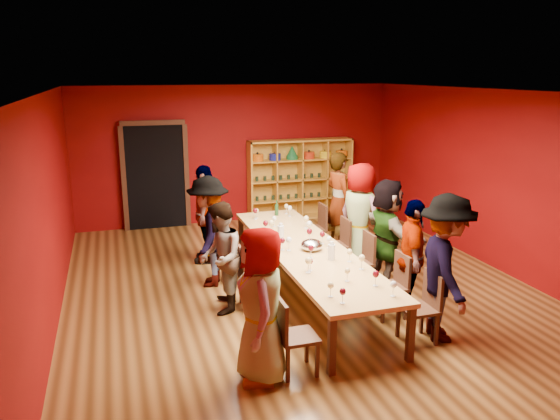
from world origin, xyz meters
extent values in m
cube|color=#4D2F14|center=(0.00, 0.00, -0.01)|extent=(7.10, 9.10, 0.02)
cube|color=#5D0405|center=(0.00, 4.51, 1.50)|extent=(7.10, 0.02, 3.00)
cube|color=#5D0405|center=(0.00, -4.51, 1.50)|extent=(7.10, 0.02, 3.00)
cube|color=#5D0405|center=(-3.51, 0.00, 1.50)|extent=(0.02, 9.10, 3.00)
cube|color=#5D0405|center=(3.51, 0.00, 1.50)|extent=(0.02, 9.10, 3.00)
cube|color=silver|center=(0.00, 0.00, 3.01)|extent=(7.10, 9.10, 0.02)
cube|color=tan|center=(0.00, 0.00, 0.72)|extent=(1.10, 4.50, 0.06)
cube|color=#321B10|center=(-0.49, -2.17, 0.34)|extent=(0.08, 0.08, 0.69)
cube|color=#321B10|center=(-0.49, 2.17, 0.34)|extent=(0.08, 0.08, 0.69)
cube|color=#321B10|center=(0.49, -2.17, 0.34)|extent=(0.08, 0.08, 0.69)
cube|color=#321B10|center=(0.49, 2.17, 0.34)|extent=(0.08, 0.08, 0.69)
cube|color=black|center=(-1.80, 4.44, 1.10)|extent=(1.20, 0.14, 2.20)
cube|color=#321B10|center=(-1.80, 4.37, 2.25)|extent=(1.32, 0.06, 0.10)
cube|color=#321B10|center=(-2.45, 4.37, 1.10)|extent=(0.10, 0.06, 2.20)
cube|color=#321B10|center=(-1.15, 4.37, 1.10)|extent=(0.10, 0.06, 2.20)
cube|color=#BF8A2B|center=(0.22, 4.28, 0.90)|extent=(0.04, 0.40, 1.80)
cube|color=#BF8A2B|center=(2.58, 4.28, 0.90)|extent=(0.04, 0.40, 1.80)
cube|color=#BF8A2B|center=(1.40, 4.28, 1.78)|extent=(2.40, 0.40, 0.04)
cube|color=#BF8A2B|center=(1.40, 4.28, 0.02)|extent=(2.40, 0.40, 0.04)
cube|color=#BF8A2B|center=(1.40, 4.47, 0.90)|extent=(2.40, 0.02, 1.80)
cube|color=#BF8A2B|center=(1.40, 4.28, 0.45)|extent=(2.36, 0.38, 0.03)
cube|color=#BF8A2B|center=(1.40, 4.28, 0.90)|extent=(2.36, 0.38, 0.03)
cube|color=#BF8A2B|center=(1.40, 4.28, 1.35)|extent=(2.36, 0.38, 0.03)
cube|color=#BF8A2B|center=(0.80, 4.28, 0.90)|extent=(0.03, 0.38, 1.76)
cube|color=#BF8A2B|center=(1.40, 4.28, 0.90)|extent=(0.03, 0.38, 1.76)
cube|color=#BF8A2B|center=(2.00, 4.28, 0.90)|extent=(0.03, 0.38, 1.76)
cylinder|color=#D6640C|center=(0.40, 4.28, 1.44)|extent=(0.26, 0.26, 0.15)
sphere|color=black|center=(0.40, 4.28, 1.53)|extent=(0.05, 0.05, 0.05)
cylinder|color=#162198|center=(0.80, 4.28, 1.44)|extent=(0.26, 0.26, 0.15)
sphere|color=black|center=(0.80, 4.28, 1.53)|extent=(0.05, 0.05, 0.05)
cylinder|color=#1C713C|center=(1.20, 4.28, 1.41)|extent=(0.26, 0.26, 0.08)
cone|color=#1C713C|center=(1.20, 4.28, 1.56)|extent=(0.24, 0.24, 0.22)
cylinder|color=red|center=(1.60, 4.28, 1.44)|extent=(0.26, 0.26, 0.15)
sphere|color=black|center=(1.60, 4.28, 1.53)|extent=(0.05, 0.05, 0.05)
cylinder|color=yellow|center=(2.00, 4.28, 1.44)|extent=(0.26, 0.26, 0.15)
sphere|color=black|center=(2.00, 4.28, 1.53)|extent=(0.05, 0.05, 0.05)
cylinder|color=#D6640C|center=(2.40, 4.28, 1.44)|extent=(0.26, 0.26, 0.15)
sphere|color=black|center=(2.40, 4.28, 1.53)|extent=(0.05, 0.05, 0.05)
cylinder|color=black|center=(0.38, 4.28, 0.52)|extent=(0.07, 0.07, 0.10)
cylinder|color=black|center=(0.56, 4.28, 0.52)|extent=(0.07, 0.07, 0.10)
cylinder|color=black|center=(0.75, 4.28, 0.52)|extent=(0.07, 0.07, 0.10)
cylinder|color=black|center=(0.93, 4.28, 0.52)|extent=(0.07, 0.07, 0.10)
cylinder|color=black|center=(1.12, 4.28, 0.52)|extent=(0.07, 0.07, 0.10)
cylinder|color=black|center=(1.30, 4.28, 0.52)|extent=(0.07, 0.07, 0.10)
cylinder|color=black|center=(1.49, 4.28, 0.52)|extent=(0.07, 0.07, 0.10)
cylinder|color=black|center=(1.67, 4.28, 0.52)|extent=(0.07, 0.07, 0.10)
cylinder|color=black|center=(1.86, 4.28, 0.52)|extent=(0.07, 0.07, 0.10)
cylinder|color=black|center=(2.04, 4.28, 0.52)|extent=(0.07, 0.07, 0.10)
cylinder|color=black|center=(2.23, 4.28, 0.52)|extent=(0.07, 0.07, 0.10)
cylinder|color=black|center=(2.42, 4.28, 0.52)|extent=(0.07, 0.07, 0.10)
cylinder|color=black|center=(0.38, 4.28, 0.97)|extent=(0.07, 0.07, 0.10)
cylinder|color=black|center=(0.56, 4.28, 0.97)|extent=(0.07, 0.07, 0.10)
cylinder|color=black|center=(0.75, 4.28, 0.97)|extent=(0.07, 0.07, 0.10)
cylinder|color=black|center=(0.93, 4.28, 0.97)|extent=(0.07, 0.07, 0.10)
cylinder|color=black|center=(1.12, 4.28, 0.97)|extent=(0.07, 0.07, 0.10)
cylinder|color=black|center=(1.30, 4.28, 0.97)|extent=(0.07, 0.07, 0.10)
cylinder|color=black|center=(1.49, 4.28, 0.97)|extent=(0.07, 0.07, 0.10)
cylinder|color=black|center=(1.67, 4.28, 0.97)|extent=(0.07, 0.07, 0.10)
cylinder|color=black|center=(1.86, 4.28, 0.97)|extent=(0.07, 0.07, 0.10)
cylinder|color=black|center=(2.04, 4.28, 0.97)|extent=(0.07, 0.07, 0.10)
cylinder|color=black|center=(2.23, 4.28, 0.97)|extent=(0.07, 0.07, 0.10)
cylinder|color=black|center=(2.42, 4.28, 0.97)|extent=(0.07, 0.07, 0.10)
cube|color=#321B10|center=(-0.83, -2.00, 0.43)|extent=(0.42, 0.42, 0.04)
cube|color=#321B10|center=(-1.02, -2.00, 0.67)|extent=(0.04, 0.40, 0.44)
cube|color=#321B10|center=(-1.00, -2.17, 0.21)|extent=(0.04, 0.04, 0.41)
cube|color=#321B10|center=(-0.66, -2.17, 0.21)|extent=(0.04, 0.04, 0.41)
cube|color=#321B10|center=(-1.00, -1.83, 0.21)|extent=(0.04, 0.04, 0.41)
cube|color=#321B10|center=(-0.66, -1.83, 0.21)|extent=(0.04, 0.04, 0.41)
imported|color=silver|center=(-1.25, -2.00, 0.86)|extent=(0.58, 0.90, 1.73)
cube|color=#321B10|center=(-0.83, -0.14, 0.43)|extent=(0.42, 0.42, 0.04)
cube|color=#321B10|center=(-1.02, -0.14, 0.67)|extent=(0.04, 0.40, 0.44)
cube|color=#321B10|center=(-1.00, -0.31, 0.21)|extent=(0.04, 0.04, 0.41)
cube|color=#321B10|center=(-0.66, -0.31, 0.21)|extent=(0.04, 0.04, 0.41)
cube|color=#321B10|center=(-1.00, 0.03, 0.21)|extent=(0.04, 0.04, 0.41)
cube|color=#321B10|center=(-0.66, 0.03, 0.21)|extent=(0.04, 0.04, 0.41)
imported|color=#5978B7|center=(-1.32, -0.14, 0.78)|extent=(0.58, 0.84, 1.56)
cube|color=#321B10|center=(-0.83, 0.88, 0.43)|extent=(0.42, 0.42, 0.04)
cube|color=#321B10|center=(-1.02, 0.88, 0.67)|extent=(0.04, 0.40, 0.44)
cube|color=#321B10|center=(-1.00, 0.71, 0.21)|extent=(0.04, 0.04, 0.41)
cube|color=#321B10|center=(-0.66, 0.71, 0.21)|extent=(0.04, 0.04, 0.41)
cube|color=#321B10|center=(-1.00, 1.05, 0.21)|extent=(0.04, 0.04, 0.41)
cube|color=#321B10|center=(-0.66, 1.05, 0.21)|extent=(0.04, 0.04, 0.41)
imported|color=pink|center=(-1.30, 0.88, 0.87)|extent=(0.78, 1.21, 1.74)
cube|color=#321B10|center=(-0.83, 1.97, 0.43)|extent=(0.42, 0.42, 0.04)
cube|color=#321B10|center=(-1.02, 1.97, 0.67)|extent=(0.04, 0.40, 0.44)
cube|color=#321B10|center=(-1.00, 1.80, 0.21)|extent=(0.04, 0.04, 0.41)
cube|color=#321B10|center=(-0.66, 1.80, 0.21)|extent=(0.04, 0.04, 0.41)
cube|color=#321B10|center=(-1.00, 2.14, 0.21)|extent=(0.04, 0.04, 0.41)
cube|color=#321B10|center=(-0.66, 2.14, 0.21)|extent=(0.04, 0.04, 0.41)
imported|color=#49484D|center=(-1.16, 1.97, 0.87)|extent=(0.74, 1.11, 1.73)
cube|color=#321B10|center=(0.83, -1.76, 0.43)|extent=(0.42, 0.42, 0.04)
cube|color=#321B10|center=(1.02, -1.76, 0.67)|extent=(0.04, 0.40, 0.44)
cube|color=#321B10|center=(0.66, -1.93, 0.21)|extent=(0.04, 0.04, 0.41)
cube|color=#321B10|center=(1.00, -1.93, 0.21)|extent=(0.04, 0.04, 0.41)
cube|color=#321B10|center=(0.66, -1.59, 0.21)|extent=(0.04, 0.04, 0.41)
cube|color=#321B10|center=(1.00, -1.59, 0.21)|extent=(0.04, 0.04, 0.41)
imported|color=pink|center=(1.17, -1.76, 0.93)|extent=(0.82, 1.30, 1.86)
cube|color=#321B10|center=(0.83, -1.02, 0.43)|extent=(0.42, 0.42, 0.04)
cube|color=#321B10|center=(1.02, -1.02, 0.67)|extent=(0.04, 0.40, 0.44)
cube|color=#321B10|center=(0.66, -1.19, 0.21)|extent=(0.04, 0.04, 0.41)
cube|color=#321B10|center=(1.00, -1.19, 0.21)|extent=(0.04, 0.04, 0.41)
cube|color=#321B10|center=(0.66, -0.85, 0.21)|extent=(0.04, 0.04, 0.41)
cube|color=#321B10|center=(1.00, -0.85, 0.21)|extent=(0.04, 0.04, 0.41)
imported|color=beige|center=(1.16, -1.02, 0.82)|extent=(0.77, 1.05, 1.63)
cube|color=#321B10|center=(0.83, 0.00, 0.43)|extent=(0.42, 0.42, 0.04)
cube|color=#321B10|center=(1.02, 0.00, 0.67)|extent=(0.04, 0.40, 0.44)
cube|color=#321B10|center=(0.66, -0.17, 0.21)|extent=(0.04, 0.04, 0.41)
cube|color=#321B10|center=(1.00, -0.17, 0.21)|extent=(0.04, 0.04, 0.41)
cube|color=#321B10|center=(0.66, 0.17, 0.21)|extent=(0.04, 0.04, 0.41)
cube|color=#321B10|center=(1.00, 0.17, 0.21)|extent=(0.04, 0.04, 0.41)
imported|color=pink|center=(1.32, 0.00, 0.86)|extent=(0.47, 1.59, 1.71)
cube|color=#321B10|center=(0.83, 0.88, 0.43)|extent=(0.42, 0.42, 0.04)
cube|color=#321B10|center=(1.02, 0.88, 0.67)|extent=(0.04, 0.40, 0.44)
cube|color=#321B10|center=(0.66, 0.71, 0.21)|extent=(0.04, 0.04, 0.41)
cube|color=#321B10|center=(1.00, 0.71, 0.21)|extent=(0.04, 0.04, 0.41)
cube|color=#321B10|center=(0.66, 1.05, 0.21)|extent=(0.04, 0.04, 0.41)
cube|color=#321B10|center=(1.00, 1.05, 0.21)|extent=(0.04, 0.04, 0.41)
imported|color=#5D7EC1|center=(1.27, 0.88, 0.91)|extent=(0.77, 1.00, 1.82)
cube|color=#321B10|center=(0.83, 1.93, 0.43)|extent=(0.42, 0.42, 0.04)
cube|color=#321B10|center=(1.02, 1.93, 0.67)|extent=(0.04, 0.40, 0.44)
cube|color=#321B10|center=(0.66, 1.76, 0.21)|extent=(0.04, 0.04, 0.41)
cube|color=#321B10|center=(1.00, 1.76, 0.21)|extent=(0.04, 0.04, 0.41)
cube|color=#321B10|center=(0.66, 2.10, 0.21)|extent=(0.04, 0.04, 0.41)
cube|color=#321B10|center=(1.00, 2.10, 0.21)|extent=(0.04, 0.04, 0.41)
imported|color=#5986B8|center=(1.33, 1.93, 0.92)|extent=(0.59, 0.74, 1.85)
cylinder|color=silver|center=(0.29, 0.11, 0.75)|extent=(0.06, 0.06, 0.01)
cylinder|color=silver|center=(0.29, 0.11, 0.81)|extent=(0.01, 0.01, 0.11)
ellipsoid|color=#4B0812|center=(0.29, 0.11, 0.90)|extent=(0.08, 0.08, 0.09)
cylinder|color=silver|center=(0.38, -1.06, 0.75)|extent=(0.07, 0.07, 0.01)
cylinder|color=silver|center=(0.38, -1.06, 0.82)|extent=(0.01, 0.01, 0.12)
ellipsoid|color=#DAC888|center=(0.38, -1.06, 0.91)|extent=(0.08, 0.08, 0.10)
cylinder|color=silver|center=(0.29, -1.63, 0.75)|extent=(0.06, 0.06, 0.01)
cylinder|color=silver|center=(0.29, -1.63, 0.81)|extent=(0.01, 0.01, 0.11)
ellipsoid|color=#4B0812|center=(0.29, -1.63, 0.90)|extent=(0.08, 0.08, 0.09)
cylinder|color=silver|center=(-0.10, -0.45, 0.75)|extent=(0.06, 0.06, 0.01)
cylinder|color=silver|center=(-0.10, -0.45, 0.81)|extent=(0.01, 0.01, 0.11)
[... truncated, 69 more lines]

